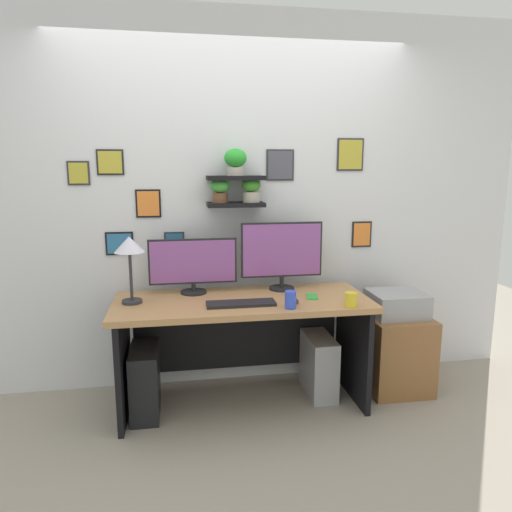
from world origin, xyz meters
The scene contains 15 objects.
ground_plane centered at (0.00, 0.00, 0.00)m, with size 8.00×8.00×0.00m, color gray.
back_wall_assembly centered at (0.00, 0.44, 1.36)m, with size 4.40×0.24×2.70m.
desk centered at (0.00, 0.06, 0.54)m, with size 1.70×0.68×0.75m.
monitor_left centered at (-0.31, 0.22, 0.95)m, with size 0.61×0.18×0.38m.
monitor_right centered at (0.31, 0.22, 1.01)m, with size 0.58×0.18×0.48m.
keyboard centered at (-0.03, -0.13, 0.76)m, with size 0.44×0.14×0.02m, color black.
computer_mouse centered at (0.32, -0.14, 0.77)m, with size 0.06×0.09×0.03m, color #2D2D33.
desk_lamp centered at (-0.72, 0.03, 1.10)m, with size 0.19×0.19×0.44m.
cell_phone centered at (0.47, -0.03, 0.76)m, with size 0.07×0.14×0.01m, color green.
coffee_mug centered at (0.65, -0.27, 0.80)m, with size 0.08×0.08×0.09m, color yellow.
water_cup centered at (0.27, -0.25, 0.81)m, with size 0.07×0.07×0.11m, color blue.
drawer_cabinet centered at (1.14, 0.07, 0.28)m, with size 0.44×0.50×0.56m, color brown.
printer centered at (1.14, 0.07, 0.64)m, with size 0.38×0.34×0.17m, color #9E9EA3.
computer_tower_left centered at (-0.65, -0.02, 0.23)m, with size 0.18×0.40×0.45m, color black.
computer_tower_right centered at (0.56, 0.07, 0.21)m, with size 0.18×0.40×0.43m, color #99999E.
Camera 1 is at (-0.41, -2.99, 1.62)m, focal length 33.00 mm.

